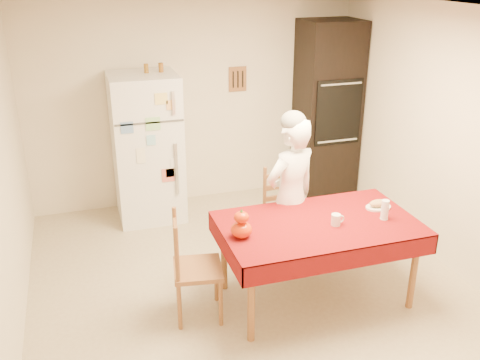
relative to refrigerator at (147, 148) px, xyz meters
name	(u,v)px	position (x,y,z in m)	size (l,w,h in m)	color
floor	(253,290)	(0.65, -1.88, -0.85)	(4.50, 4.50, 0.00)	tan
room_shell	(255,123)	(0.65, -1.88, 0.77)	(4.02, 4.52, 2.51)	beige
refrigerator	(147,148)	(0.00, 0.00, 0.00)	(0.75, 0.74, 1.70)	white
oven_cabinet	(327,110)	(2.28, 0.05, 0.25)	(0.70, 0.62, 2.20)	black
dining_table	(318,230)	(1.15, -2.15, -0.16)	(1.70, 1.00, 0.76)	brown
chair_far	(285,209)	(1.18, -1.32, -0.34)	(0.44, 0.42, 0.95)	brown
chair_left	(190,264)	(0.03, -2.06, -0.34)	(0.46, 0.48, 0.95)	brown
seated_woman	(290,198)	(1.10, -1.64, -0.07)	(0.57, 0.37, 1.56)	white
coffee_mug	(336,220)	(1.27, -2.23, -0.04)	(0.08, 0.08, 0.10)	white
pumpkin_lower	(241,230)	(0.44, -2.19, -0.02)	(0.18, 0.18, 0.13)	#CB4A04
pumpkin_upper	(241,217)	(0.44, -2.19, 0.09)	(0.12, 0.12, 0.09)	#CF3E04
wine_glass	(385,210)	(1.72, -2.25, 0.00)	(0.07, 0.07, 0.18)	white
bread_plate	(378,207)	(1.79, -2.05, -0.08)	(0.24, 0.24, 0.02)	silver
bread_loaf	(379,203)	(1.79, -2.05, -0.04)	(0.18, 0.10, 0.06)	#9A7D4C
spice_jar_left	(146,68)	(0.06, 0.05, 0.90)	(0.05, 0.05, 0.10)	brown
spice_jar_mid	(161,68)	(0.22, 0.05, 0.90)	(0.05, 0.05, 0.10)	brown
spice_jar_right	(161,67)	(0.22, 0.05, 0.90)	(0.05, 0.05, 0.10)	#90531A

